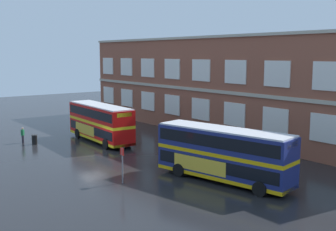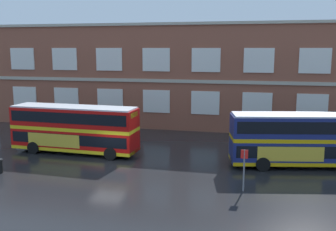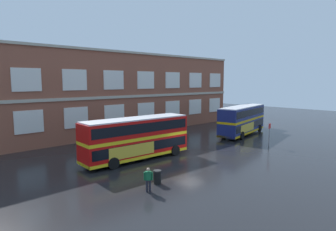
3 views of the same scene
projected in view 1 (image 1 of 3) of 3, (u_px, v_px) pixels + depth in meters
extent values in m
plane|color=black|center=(111.00, 149.00, 42.76)|extent=(120.00, 120.00, 0.00)
cube|color=brown|center=(226.00, 86.00, 51.36)|extent=(48.68, 8.00, 11.36)
cube|color=#B2A893|center=(201.00, 90.00, 48.94)|extent=(48.68, 0.16, 0.36)
cube|color=#B2A893|center=(201.00, 37.00, 48.07)|extent=(48.68, 0.28, 0.30)
cube|color=silver|center=(109.00, 95.00, 66.25)|extent=(3.03, 0.12, 2.50)
cube|color=silver|center=(127.00, 98.00, 62.01)|extent=(3.03, 0.12, 2.50)
cube|color=silver|center=(148.00, 101.00, 57.77)|extent=(3.03, 0.12, 2.50)
cube|color=silver|center=(172.00, 105.00, 53.52)|extent=(3.03, 0.12, 2.50)
cube|color=silver|center=(201.00, 109.00, 49.28)|extent=(3.03, 0.12, 2.50)
cube|color=silver|center=(234.00, 114.00, 45.04)|extent=(3.03, 0.12, 2.50)
cube|color=silver|center=(275.00, 121.00, 40.80)|extent=(3.03, 0.12, 2.50)
cube|color=silver|center=(326.00, 129.00, 36.55)|extent=(3.03, 0.12, 2.50)
cube|color=silver|center=(108.00, 66.00, 65.59)|extent=(3.03, 0.12, 2.50)
cube|color=silver|center=(126.00, 67.00, 61.35)|extent=(3.03, 0.12, 2.50)
cube|color=silver|center=(148.00, 68.00, 57.10)|extent=(3.03, 0.12, 2.50)
cube|color=silver|center=(172.00, 69.00, 52.86)|extent=(3.03, 0.12, 2.50)
cube|color=silver|center=(201.00, 70.00, 48.62)|extent=(3.03, 0.12, 2.50)
cube|color=silver|center=(235.00, 72.00, 44.38)|extent=(3.03, 0.12, 2.50)
cube|color=silver|center=(277.00, 74.00, 40.13)|extent=(3.03, 0.12, 2.50)
cube|color=silver|center=(328.00, 76.00, 35.89)|extent=(3.03, 0.12, 2.50)
cube|color=red|center=(100.00, 130.00, 46.49)|extent=(11.10, 3.01, 1.75)
cube|color=black|center=(100.00, 129.00, 46.46)|extent=(10.66, 3.04, 0.90)
cube|color=yellow|center=(100.00, 121.00, 46.34)|extent=(11.10, 3.01, 0.30)
cube|color=red|center=(100.00, 113.00, 46.21)|extent=(11.10, 3.01, 1.55)
cube|color=black|center=(100.00, 112.00, 46.20)|extent=(10.66, 3.04, 0.90)
cube|color=yellow|center=(101.00, 137.00, 46.60)|extent=(11.10, 3.03, 0.28)
cube|color=silver|center=(100.00, 105.00, 46.09)|extent=(10.87, 2.90, 0.12)
cube|color=gold|center=(85.00, 129.00, 46.82)|extent=(4.84, 0.24, 1.10)
cube|color=yellow|center=(124.00, 115.00, 41.72)|extent=(0.13, 1.66, 0.40)
cylinder|color=black|center=(106.00, 144.00, 42.76)|extent=(1.05, 0.36, 1.04)
cylinder|color=black|center=(128.00, 141.00, 44.21)|extent=(1.05, 0.36, 1.04)
cylinder|color=black|center=(78.00, 133.00, 48.54)|extent=(1.05, 0.36, 1.04)
cylinder|color=black|center=(98.00, 131.00, 49.99)|extent=(1.05, 0.36, 1.04)
cube|color=navy|center=(223.00, 165.00, 31.92)|extent=(11.29, 4.64, 1.75)
cube|color=black|center=(223.00, 163.00, 31.89)|extent=(10.86, 4.60, 0.90)
cube|color=gold|center=(223.00, 152.00, 31.77)|extent=(11.29, 4.64, 0.30)
cube|color=navy|center=(224.00, 140.00, 31.64)|extent=(11.29, 4.64, 1.55)
cube|color=black|center=(224.00, 139.00, 31.63)|extent=(10.86, 4.60, 0.90)
cube|color=gold|center=(223.00, 175.00, 32.03)|extent=(11.29, 4.66, 0.28)
cube|color=silver|center=(224.00, 129.00, 31.51)|extent=(11.05, 4.50, 0.12)
cube|color=gold|center=(199.00, 165.00, 31.81)|extent=(4.75, 0.97, 1.10)
cube|color=yellow|center=(292.00, 145.00, 28.01)|extent=(0.38, 1.64, 0.40)
cylinder|color=black|center=(260.00, 189.00, 28.57)|extent=(1.08, 0.52, 1.04)
cylinder|color=black|center=(277.00, 181.00, 30.46)|extent=(1.08, 0.52, 1.04)
cylinder|color=black|center=(179.00, 170.00, 33.23)|extent=(1.08, 0.52, 1.04)
cylinder|color=black|center=(198.00, 164.00, 35.12)|extent=(1.08, 0.52, 1.04)
cylinder|color=black|center=(23.00, 139.00, 45.82)|extent=(0.23, 0.23, 0.85)
cylinder|color=black|center=(23.00, 139.00, 45.63)|extent=(0.23, 0.23, 0.85)
cube|color=#145933|center=(23.00, 133.00, 45.62)|extent=(0.46, 0.45, 0.60)
cylinder|color=#145933|center=(24.00, 132.00, 45.88)|extent=(0.16, 0.16, 0.57)
cylinder|color=#145933|center=(22.00, 133.00, 45.37)|extent=(0.16, 0.16, 0.57)
sphere|color=tan|center=(22.00, 129.00, 45.56)|extent=(0.22, 0.22, 0.22)
cylinder|color=slate|center=(122.00, 165.00, 31.43)|extent=(0.10, 0.10, 2.70)
cube|color=red|center=(122.00, 152.00, 31.26)|extent=(0.44, 0.04, 0.56)
cylinder|color=black|center=(35.00, 140.00, 45.02)|extent=(0.56, 0.56, 0.95)
cylinder|color=black|center=(34.00, 135.00, 44.94)|extent=(0.60, 0.60, 0.08)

